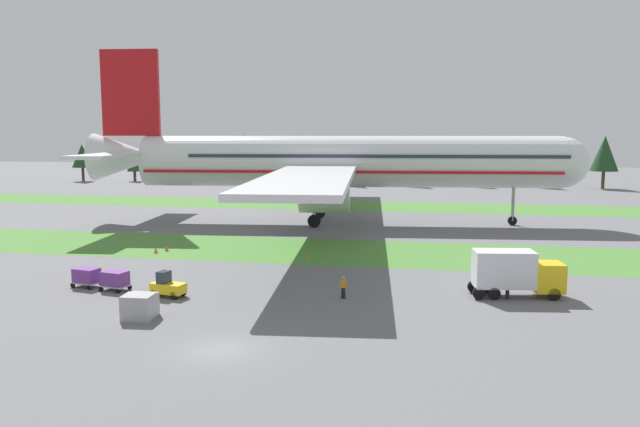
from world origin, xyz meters
TOP-DOWN VIEW (x-y plane):
  - ground_plane at (0.00, 0.00)m, footprint 400.00×400.00m
  - grass_strip_near at (0.00, 30.98)m, footprint 320.00×14.49m
  - grass_strip_far at (0.00, 71.96)m, footprint 320.00×14.49m
  - airliner at (-1.66, 51.26)m, footprint 67.76×83.55m
  - baggage_tug at (-7.96, 10.54)m, footprint 2.81×1.80m
  - cargo_dolly_lead at (-12.88, 11.56)m, footprint 2.46×1.91m
  - cargo_dolly_second at (-15.72, 12.15)m, footprint 2.46×1.91m
  - catering_truck at (18.34, 15.45)m, footprint 7.21×3.26m
  - ground_crew_marshaller at (5.43, 12.50)m, footprint 0.45×0.40m
  - ground_crew_loader at (17.71, 14.67)m, footprint 0.37×0.47m
  - uld_container_0 at (-7.43, 4.71)m, footprint 2.11×1.74m
  - uld_container_1 at (-7.52, 5.26)m, footprint 2.01×1.62m
  - taxiway_marker_0 at (-16.46, 26.53)m, footprint 0.44×0.44m
  - taxiway_marker_1 at (-0.51, 27.41)m, footprint 0.44×0.44m
  - taxiway_marker_2 at (-15.83, 27.82)m, footprint 0.44×0.44m
  - distant_tree_line at (6.31, 112.75)m, footprint 155.93×10.31m

SIDE VIEW (x-z plane):
  - ground_plane at x=0.00m, z-range 0.00..0.00m
  - grass_strip_near at x=0.00m, z-range 0.00..0.01m
  - grass_strip_far at x=0.00m, z-range 0.00..0.01m
  - taxiway_marker_1 at x=-0.51m, z-range 0.00..0.46m
  - taxiway_marker_0 at x=-16.46m, z-range 0.00..0.63m
  - taxiway_marker_2 at x=-15.83m, z-range 0.00..0.64m
  - uld_container_1 at x=-7.52m, z-range 0.00..1.59m
  - baggage_tug at x=-7.96m, z-range -0.17..1.80m
  - uld_container_0 at x=-7.43m, z-range 0.00..1.69m
  - cargo_dolly_lead at x=-12.88m, z-range 0.14..1.69m
  - cargo_dolly_second at x=-15.72m, z-range 0.14..1.69m
  - ground_crew_marshaller at x=5.43m, z-range 0.08..1.82m
  - ground_crew_loader at x=17.71m, z-range 0.08..1.82m
  - catering_truck at x=18.34m, z-range 0.16..3.74m
  - distant_tree_line at x=6.31m, z-range 0.93..12.87m
  - airliner at x=-1.66m, z-range -3.37..20.45m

